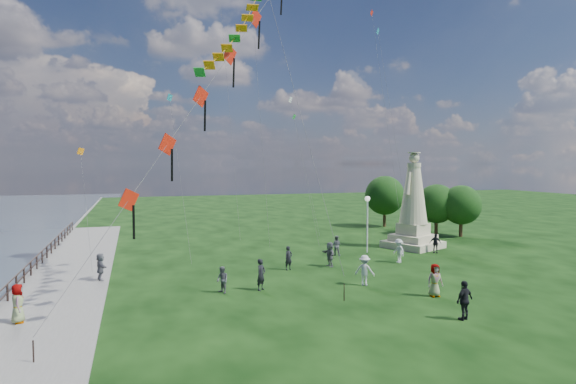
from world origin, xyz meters
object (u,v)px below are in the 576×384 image
object	(u,v)px
person_9	(435,243)
person_10	(18,306)
person_1	(222,280)
lamppost	(367,212)
person_11	(330,254)
person_2	(365,270)
person_4	(435,280)
person_6	(289,258)
statue	(413,212)
person_5	(101,268)
person_7	(336,245)
person_3	(465,300)
person_8	(399,251)
person_0	(261,275)

from	to	relation	value
person_9	person_10	bearing A→B (deg)	-133.34
person_9	person_1	bearing A→B (deg)	-131.42
lamppost	person_11	world-z (taller)	lamppost
person_2	person_4	xyz separation A→B (m)	(2.53, -3.35, -0.01)
lamppost	person_6	bearing A→B (deg)	-152.51
statue	person_5	world-z (taller)	statue
person_1	person_7	distance (m)	13.37
person_1	person_2	size ratio (longest dim) A/B	0.83
lamppost	person_4	bearing A→B (deg)	-101.10
person_3	person_5	size ratio (longest dim) A/B	1.10
statue	person_8	bearing A→B (deg)	-154.89
statue	person_7	size ratio (longest dim) A/B	5.22
person_0	person_2	world-z (taller)	person_2
person_8	person_5	bearing A→B (deg)	-98.29
person_6	person_10	bearing A→B (deg)	-177.14
person_10	person_1	bearing A→B (deg)	-83.83
person_1	person_11	bearing A→B (deg)	96.08
statue	person_3	world-z (taller)	statue
person_1	person_6	world-z (taller)	person_6
statue	person_10	distance (m)	30.39
person_5	person_6	size ratio (longest dim) A/B	1.03
person_4	person_10	xyz separation A→B (m)	(-20.55, 1.74, -0.02)
person_5	person_10	xyz separation A→B (m)	(-3.02, -7.32, 0.04)
person_11	lamppost	bearing A→B (deg)	125.41
person_0	person_4	bearing A→B (deg)	-65.68
lamppost	person_5	xyz separation A→B (m)	(-20.06, -3.83, -2.48)
person_3	person_7	size ratio (longest dim) A/B	1.17
person_4	person_5	size ratio (longest dim) A/B	1.07
person_5	person_10	world-z (taller)	person_10
lamppost	person_11	bearing A→B (deg)	-140.96
person_4	person_6	world-z (taller)	person_4
person_0	person_7	size ratio (longest dim) A/B	1.14
person_5	person_10	size ratio (longest dim) A/B	0.96
person_7	person_11	size ratio (longest dim) A/B	0.91
person_4	person_8	size ratio (longest dim) A/B	1.03
person_0	person_3	world-z (taller)	person_3
person_3	person_11	world-z (taller)	person_3
person_2	person_11	world-z (taller)	person_2
person_2	person_3	xyz separation A→B (m)	(1.47, -7.16, 0.02)
person_8	person_10	xyz separation A→B (m)	(-23.39, -6.78, 0.01)
person_1	person_7	world-z (taller)	person_7
person_5	person_9	world-z (taller)	person_5
person_3	person_4	world-z (taller)	person_3
person_0	person_11	size ratio (longest dim) A/B	1.04
person_1	person_7	bearing A→B (deg)	105.48
lamppost	person_1	size ratio (longest dim) A/B	3.08
statue	lamppost	size ratio (longest dim) A/B	1.78
statue	person_0	distance (m)	18.73
person_7	person_0	bearing A→B (deg)	75.40
person_1	person_7	size ratio (longest dim) A/B	0.95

